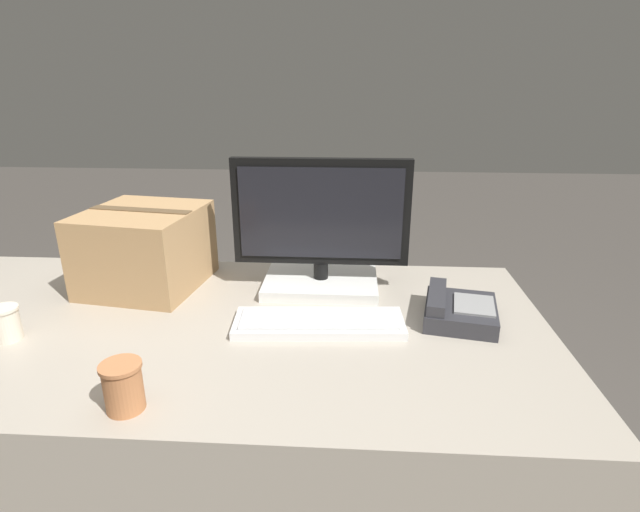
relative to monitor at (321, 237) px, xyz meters
name	(u,v)px	position (x,y,z in m)	size (l,w,h in m)	color
office_desk	(217,432)	(-0.29, -0.25, -0.52)	(1.80, 0.90, 0.71)	#A89E8E
monitor	(321,237)	(0.00, 0.00, 0.00)	(0.52, 0.25, 0.40)	white
keyboard	(319,322)	(0.01, -0.25, -0.15)	(0.45, 0.18, 0.03)	silver
desk_phone	(458,310)	(0.38, -0.19, -0.13)	(0.22, 0.24, 0.08)	#2D2D33
paper_cup_left	(6,323)	(-0.75, -0.37, -0.12)	(0.07, 0.07, 0.09)	beige
paper_cup_right	(123,386)	(-0.35, -0.61, -0.11)	(0.08, 0.08, 0.10)	#BC7547
cardboard_box	(145,248)	(-0.54, -0.01, -0.04)	(0.37, 0.38, 0.24)	tan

